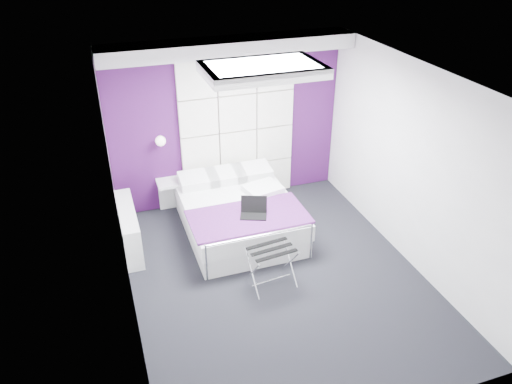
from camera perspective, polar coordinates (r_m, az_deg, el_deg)
The scene contains 15 objects.
floor at distance 6.52m, azimuth 2.40°, elevation -9.70°, with size 4.40×4.40×0.00m, color black.
ceiling at distance 5.27m, azimuth 3.00°, elevation 12.75°, with size 4.40×4.40×0.00m, color white.
wall_back at distance 7.68m, azimuth -3.34°, elevation 7.93°, with size 3.60×3.60×0.00m, color silver.
wall_left at distance 5.47m, azimuth -15.21°, elevation -2.66°, with size 4.40×4.40×0.00m, color silver.
wall_right at distance 6.60m, azimuth 17.42°, elevation 2.78°, with size 4.40×4.40×0.00m, color silver.
accent_wall at distance 7.67m, azimuth -3.32°, elevation 7.90°, with size 3.58×0.02×2.58m, color #401149.
soffit at distance 7.09m, azimuth -3.05°, elevation 16.28°, with size 3.58×0.50×0.20m, color white.
headboard at distance 7.71m, azimuth -2.11°, elevation 7.01°, with size 1.80×0.08×2.30m, color silver, non-canonical shape.
skylight at distance 5.83m, azimuth 0.76°, elevation 13.91°, with size 1.36×0.86×0.12m, color white, non-canonical shape.
wall_lamp at distance 7.39m, azimuth -10.91°, elevation 5.87°, with size 0.15×0.15×0.15m, color white.
radiator at distance 7.10m, azimuth -14.31°, elevation -4.04°, with size 0.22×1.20×0.60m, color white.
bed at distance 7.22m, azimuth -2.03°, elevation -2.57°, with size 1.59×1.91×0.68m.
nightstand at distance 7.67m, azimuth -9.66°, elevation 1.09°, with size 0.43×0.33×0.05m, color white.
luggage_rack at distance 6.25m, azimuth 1.77°, elevation -8.52°, with size 0.55×0.40×0.54m.
laptop at distance 6.71m, azimuth -0.41°, elevation -2.12°, with size 0.35×0.25×0.25m.
Camera 1 is at (-1.89, -4.69, 4.12)m, focal length 35.00 mm.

